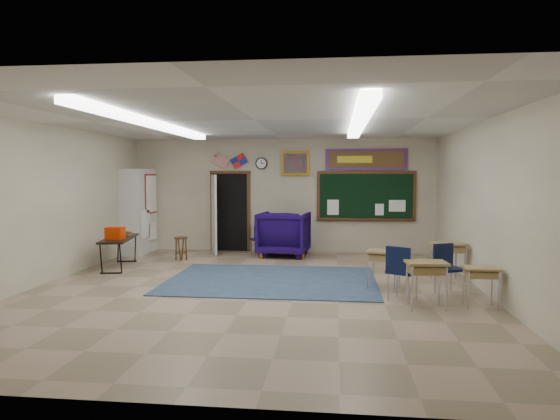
# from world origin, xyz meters

# --- Properties ---
(floor) EXTENTS (9.00, 9.00, 0.00)m
(floor) POSITION_xyz_m (0.00, 0.00, 0.00)
(floor) COLOR gray
(floor) RESTS_ON ground
(back_wall) EXTENTS (8.00, 0.04, 3.00)m
(back_wall) POSITION_xyz_m (0.00, 4.50, 1.50)
(back_wall) COLOR beige
(back_wall) RESTS_ON floor
(front_wall) EXTENTS (8.00, 0.04, 3.00)m
(front_wall) POSITION_xyz_m (0.00, -4.50, 1.50)
(front_wall) COLOR beige
(front_wall) RESTS_ON floor
(left_wall) EXTENTS (0.04, 9.00, 3.00)m
(left_wall) POSITION_xyz_m (-4.00, 0.00, 1.50)
(left_wall) COLOR beige
(left_wall) RESTS_ON floor
(right_wall) EXTENTS (0.04, 9.00, 3.00)m
(right_wall) POSITION_xyz_m (4.00, 0.00, 1.50)
(right_wall) COLOR beige
(right_wall) RESTS_ON floor
(ceiling) EXTENTS (8.00, 9.00, 0.04)m
(ceiling) POSITION_xyz_m (0.00, 0.00, 3.00)
(ceiling) COLOR white
(ceiling) RESTS_ON back_wall
(area_rug) EXTENTS (4.00, 3.00, 0.02)m
(area_rug) POSITION_xyz_m (0.20, 0.80, 0.01)
(area_rug) COLOR #375069
(area_rug) RESTS_ON floor
(fluorescent_strips) EXTENTS (3.86, 6.00, 0.10)m
(fluorescent_strips) POSITION_xyz_m (0.00, 0.00, 2.94)
(fluorescent_strips) COLOR white
(fluorescent_strips) RESTS_ON ceiling
(doorway) EXTENTS (1.10, 0.89, 2.16)m
(doorway) POSITION_xyz_m (-1.50, 4.35, 1.06)
(doorway) COLOR black
(doorway) RESTS_ON back_wall
(chalkboard) EXTENTS (2.55, 0.14, 1.30)m
(chalkboard) POSITION_xyz_m (2.20, 4.46, 1.46)
(chalkboard) COLOR #4F2B16
(chalkboard) RESTS_ON back_wall
(bulletin_board) EXTENTS (2.10, 0.05, 0.55)m
(bulletin_board) POSITION_xyz_m (2.20, 4.47, 2.45)
(bulletin_board) COLOR #AB200E
(bulletin_board) RESTS_ON back_wall
(framed_art_print) EXTENTS (0.75, 0.05, 0.65)m
(framed_art_print) POSITION_xyz_m (0.35, 4.47, 2.35)
(framed_art_print) COLOR #8D621B
(framed_art_print) RESTS_ON back_wall
(wall_clock) EXTENTS (0.32, 0.05, 0.32)m
(wall_clock) POSITION_xyz_m (-0.55, 4.47, 2.35)
(wall_clock) COLOR black
(wall_clock) RESTS_ON back_wall
(wall_flags) EXTENTS (1.16, 0.06, 0.70)m
(wall_flags) POSITION_xyz_m (-1.40, 4.44, 2.48)
(wall_flags) COLOR red
(wall_flags) RESTS_ON back_wall
(storage_cabinet) EXTENTS (0.59, 1.25, 2.20)m
(storage_cabinet) POSITION_xyz_m (-3.71, 3.85, 1.10)
(storage_cabinet) COLOR silver
(storage_cabinet) RESTS_ON floor
(wingback_armchair) EXTENTS (1.33, 1.36, 1.13)m
(wingback_armchair) POSITION_xyz_m (0.12, 3.77, 0.56)
(wingback_armchair) COLOR #13053A
(wingback_armchair) RESTS_ON floor
(student_chair_reading) EXTENTS (0.53, 0.53, 0.78)m
(student_chair_reading) POSITION_xyz_m (-0.53, 3.81, 0.39)
(student_chair_reading) COLOR black
(student_chair_reading) RESTS_ON floor
(student_chair_desk_a) EXTENTS (0.62, 0.62, 0.90)m
(student_chair_desk_a) POSITION_xyz_m (2.51, -0.49, 0.45)
(student_chair_desk_a) COLOR black
(student_chair_desk_a) RESTS_ON floor
(student_chair_desk_b) EXTENTS (0.57, 0.57, 0.86)m
(student_chair_desk_b) POSITION_xyz_m (3.35, -0.04, 0.43)
(student_chair_desk_b) COLOR black
(student_chair_desk_b) RESTS_ON floor
(student_desk_front_left) EXTENTS (0.69, 0.61, 0.69)m
(student_desk_front_left) POSITION_xyz_m (2.29, 0.32, 0.39)
(student_desk_front_left) COLOR olive
(student_desk_front_left) RESTS_ON floor
(student_desk_front_right) EXTENTS (0.70, 0.59, 0.73)m
(student_desk_front_right) POSITION_xyz_m (3.60, 1.20, 0.41)
(student_desk_front_right) COLOR olive
(student_desk_front_right) RESTS_ON floor
(student_desk_back_left) EXTENTS (0.64, 0.51, 0.73)m
(student_desk_back_left) POSITION_xyz_m (2.80, -0.96, 0.41)
(student_desk_back_left) COLOR olive
(student_desk_back_left) RESTS_ON floor
(student_desk_back_right) EXTENTS (0.53, 0.40, 0.63)m
(student_desk_back_right) POSITION_xyz_m (3.65, -0.80, 0.35)
(student_desk_back_right) COLOR olive
(student_desk_back_right) RESTS_ON floor
(folding_table) EXTENTS (0.84, 1.69, 0.92)m
(folding_table) POSITION_xyz_m (-3.33, 1.77, 0.37)
(folding_table) COLOR black
(folding_table) RESTS_ON floor
(wooden_stool) EXTENTS (0.32, 0.32, 0.56)m
(wooden_stool) POSITION_xyz_m (-2.25, 2.82, 0.29)
(wooden_stool) COLOR #4D3017
(wooden_stool) RESTS_ON floor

